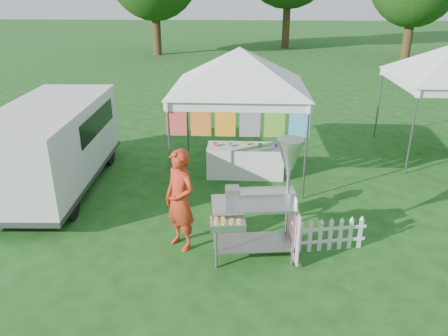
{
  "coord_description": "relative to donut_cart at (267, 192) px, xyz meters",
  "views": [
    {
      "loc": [
        0.18,
        -6.46,
        4.19
      ],
      "look_at": [
        -0.22,
        1.04,
        1.1
      ],
      "focal_mm": 35.0,
      "sensor_mm": 36.0,
      "label": 1
    }
  ],
  "objects": [
    {
      "name": "ground",
      "position": [
        -0.54,
        0.18,
        -1.21
      ],
      "size": [
        120.0,
        120.0,
        0.0
      ],
      "primitive_type": "plane",
      "color": "#164213",
      "rests_on": "ground"
    },
    {
      "name": "canopy_main",
      "position": [
        -0.54,
        3.67,
        1.78
      ],
      "size": [
        4.24,
        4.24,
        3.45
      ],
      "color": "#59595E",
      "rests_on": "ground"
    },
    {
      "name": "donut_cart",
      "position": [
        0.0,
        0.0,
        0.0
      ],
      "size": [
        1.48,
        1.16,
        2.06
      ],
      "rotation": [
        0.0,
        0.0,
        0.12
      ],
      "color": "gray",
      "rests_on": "ground"
    },
    {
      "name": "vendor",
      "position": [
        -1.45,
        0.25,
        -0.32
      ],
      "size": [
        0.77,
        0.75,
        1.79
      ],
      "primitive_type": "imported",
      "rotation": [
        0.0,
        0.0,
        -0.73
      ],
      "color": "#B73016",
      "rests_on": "ground"
    },
    {
      "name": "cargo_van",
      "position": [
        -4.62,
        2.64,
        -0.19
      ],
      "size": [
        2.02,
        4.64,
        1.9
      ],
      "rotation": [
        0.0,
        0.0,
        0.04
      ],
      "color": "silver",
      "rests_on": "ground"
    },
    {
      "name": "picket_fence",
      "position": [
        1.12,
        0.26,
        -0.92
      ],
      "size": [
        1.24,
        0.27,
        0.56
      ],
      "rotation": [
        0.0,
        0.0,
        0.2
      ],
      "color": "silver",
      "rests_on": "ground"
    },
    {
      "name": "display_table",
      "position": [
        -0.37,
        3.46,
        -0.83
      ],
      "size": [
        1.8,
        0.7,
        0.75
      ],
      "primitive_type": "cube",
      "color": "white",
      "rests_on": "ground"
    }
  ]
}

